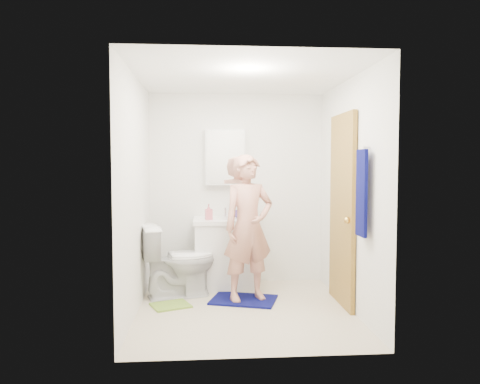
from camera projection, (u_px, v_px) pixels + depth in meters
name	position (u px, v px, depth m)	size (l,w,h in m)	color
floor	(245.00, 311.00, 4.85)	(2.20, 2.40, 0.02)	beige
ceiling	(245.00, 75.00, 4.70)	(2.20, 2.40, 0.02)	white
wall_back	(237.00, 189.00, 5.98)	(2.20, 0.02, 2.40)	white
wall_front	(258.00, 205.00, 3.57)	(2.20, 0.02, 2.40)	white
wall_left	(135.00, 195.00, 4.69)	(0.02, 2.40, 2.40)	white
wall_right	(351.00, 194.00, 4.86)	(0.02, 2.40, 2.40)	white
vanity_cabinet	(226.00, 255.00, 5.73)	(0.75, 0.55, 0.80)	white
countertop	(226.00, 221.00, 5.70)	(0.79, 0.59, 0.05)	white
sink_basin	(226.00, 219.00, 5.70)	(0.40, 0.40, 0.03)	white
faucet	(225.00, 212.00, 5.87)	(0.03, 0.03, 0.12)	silver
medicine_cabinet	(225.00, 157.00, 5.88)	(0.50, 0.12, 0.70)	white
mirror_panel	(225.00, 157.00, 5.82)	(0.46, 0.01, 0.66)	white
door	(342.00, 210.00, 5.02)	(0.05, 0.80, 2.05)	#A67C2E
door_knob	(347.00, 220.00, 4.70)	(0.07, 0.07, 0.07)	gold
towel	(362.00, 193.00, 4.28)	(0.03, 0.24, 0.80)	#080A4F
towel_hook	(367.00, 147.00, 4.26)	(0.02, 0.02, 0.06)	silver
toilet	(178.00, 260.00, 5.33)	(0.47, 0.82, 0.84)	white
bath_mat	(244.00, 300.00, 5.18)	(0.70, 0.50, 0.02)	#080A4F
green_rug	(171.00, 305.00, 4.98)	(0.38, 0.32, 0.02)	#7CA436
soap_dispenser	(209.00, 212.00, 5.59)	(0.08, 0.09, 0.19)	#D56372
toothbrush_cup	(238.00, 214.00, 5.77)	(0.12, 0.12, 0.09)	#583C85
man	(248.00, 227.00, 5.12)	(0.58, 0.38, 1.60)	tan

